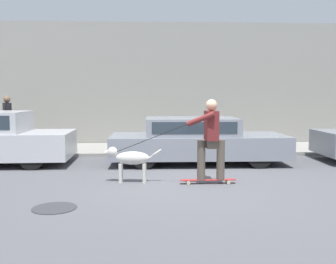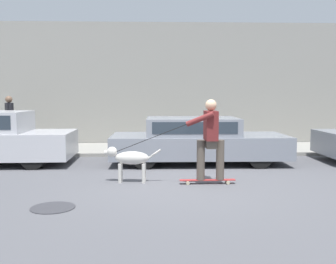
{
  "view_description": "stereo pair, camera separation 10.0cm",
  "coord_description": "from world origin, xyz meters",
  "px_view_note": "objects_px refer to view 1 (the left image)",
  "views": [
    {
      "loc": [
        -0.76,
        -7.7,
        1.75
      ],
      "look_at": [
        -0.36,
        0.92,
        0.95
      ],
      "focal_mm": 42.0,
      "sensor_mm": 36.0,
      "label": 1
    },
    {
      "loc": [
        -0.66,
        -7.71,
        1.75
      ],
      "look_at": [
        -0.36,
        0.92,
        0.95
      ],
      "focal_mm": 42.0,
      "sensor_mm": 36.0,
      "label": 2
    }
  ],
  "objects_px": {
    "dog": "(130,159)",
    "skateboarder": "(211,136)",
    "pedestrian_with_bag": "(7,120)",
    "parked_car_1": "(196,141)"
  },
  "relations": [
    {
      "from": "pedestrian_with_bag",
      "to": "skateboarder",
      "type": "bearing_deg",
      "value": -68.37
    },
    {
      "from": "parked_car_1",
      "to": "skateboarder",
      "type": "height_order",
      "value": "skateboarder"
    },
    {
      "from": "parked_car_1",
      "to": "skateboarder",
      "type": "xyz_separation_m",
      "value": [
        -0.01,
        -2.4,
        0.37
      ]
    },
    {
      "from": "parked_car_1",
      "to": "dog",
      "type": "xyz_separation_m",
      "value": [
        -1.62,
        -2.21,
        -0.1
      ]
    },
    {
      "from": "dog",
      "to": "skateboarder",
      "type": "bearing_deg",
      "value": 177.83
    },
    {
      "from": "dog",
      "to": "pedestrian_with_bag",
      "type": "xyz_separation_m",
      "value": [
        -3.93,
        4.32,
        0.53
      ]
    },
    {
      "from": "skateboarder",
      "to": "dog",
      "type": "bearing_deg",
      "value": -7.78
    },
    {
      "from": "dog",
      "to": "skateboarder",
      "type": "distance_m",
      "value": 1.68
    },
    {
      "from": "pedestrian_with_bag",
      "to": "parked_car_1",
      "type": "bearing_deg",
      "value": -50.02
    },
    {
      "from": "dog",
      "to": "pedestrian_with_bag",
      "type": "bearing_deg",
      "value": -43.17
    }
  ]
}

